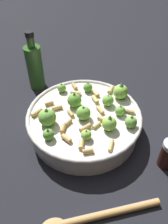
% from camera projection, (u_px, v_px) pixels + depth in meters
% --- Properties ---
extents(ground_plane, '(2.40, 2.40, 0.00)m').
position_uv_depth(ground_plane, '(84.00, 130.00, 0.67)').
color(ground_plane, black).
extents(cooking_pan, '(0.31, 0.31, 0.12)m').
position_uv_depth(cooking_pan, '(84.00, 120.00, 0.65)').
color(cooking_pan, beige).
rests_on(cooking_pan, ground).
extents(pepper_shaker, '(0.04, 0.04, 0.08)m').
position_uv_depth(pepper_shaker, '(168.00, 154.00, 0.56)').
color(pepper_shaker, '#33140F').
rests_on(pepper_shaker, ground).
extents(olive_oil_bottle, '(0.05, 0.05, 0.20)m').
position_uv_depth(olive_oil_bottle, '(35.00, 66.00, 0.77)').
color(olive_oil_bottle, '#336023').
rests_on(olive_oil_bottle, ground).
extents(wooden_spoon, '(0.26, 0.04, 0.02)m').
position_uv_depth(wooden_spoon, '(95.00, 217.00, 0.49)').
color(wooden_spoon, '#B2844C').
rests_on(wooden_spoon, ground).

